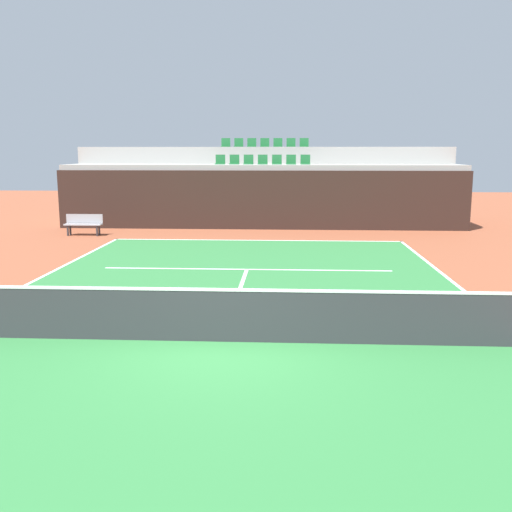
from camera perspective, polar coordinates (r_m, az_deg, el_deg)
The scene contains 12 objects.
ground_plane at distance 10.34m, azimuth -3.43°, elevation -8.51°, with size 80.00×80.00×0.00m, color brown.
court_surface at distance 10.34m, azimuth -3.43°, elevation -8.48°, with size 11.00×24.00×0.01m, color #2D7238.
baseline_far at distance 21.96m, azimuth 0.10°, elevation 1.57°, with size 11.00×0.10×0.00m, color white.
service_line_far at distance 16.51m, azimuth -0.91°, elevation -1.33°, with size 8.26×0.10×0.00m, color white.
centre_service_line at distance 13.40m, azimuth -1.88°, elevation -4.07°, with size 0.10×6.40×0.00m, color white.
back_wall at distance 25.14m, azimuth 0.51°, elevation 5.56°, with size 17.91×0.30×2.55m, color black.
stands_tier_lower at distance 26.47m, azimuth 0.64°, elevation 6.05°, with size 17.91×2.40×2.78m, color #9E9E99.
stands_tier_upper at distance 28.84m, azimuth 0.86°, elevation 7.19°, with size 17.91×2.40×3.58m, color #9E9E99.
seating_row_lower at distance 26.50m, azimuth 0.66°, elevation 9.34°, with size 4.32×0.44×0.44m.
seating_row_upper at distance 28.90m, azimuth 0.87°, elevation 10.99°, with size 4.32×0.44×0.44m.
tennis_net at distance 10.19m, azimuth -3.46°, elevation -5.80°, with size 11.08×0.08×1.07m.
player_bench at distance 24.34m, azimuth -16.69°, elevation 3.16°, with size 1.50×0.40×0.85m.
Camera 1 is at (1.15, -9.73, 3.32)m, focal length 40.37 mm.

